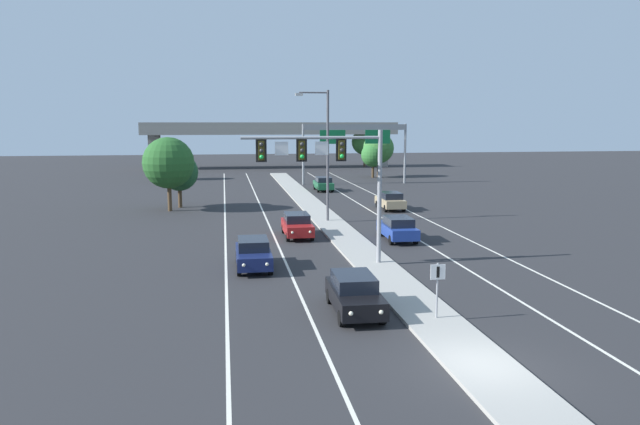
% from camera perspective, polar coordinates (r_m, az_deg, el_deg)
% --- Properties ---
extents(ground_plane, '(260.00, 260.00, 0.00)m').
position_cam_1_polar(ground_plane, '(20.59, 14.97, -13.96)').
color(ground_plane, '#28282B').
extents(median_island, '(2.40, 110.00, 0.15)m').
position_cam_1_polar(median_island, '(37.01, 3.63, -3.48)').
color(median_island, '#9E9B93').
rests_on(median_island, ground).
extents(lane_stripe_oncoming_center, '(0.14, 100.00, 0.01)m').
position_cam_1_polar(lane_stripe_oncoming_center, '(43.14, -4.52, -1.85)').
color(lane_stripe_oncoming_center, silver).
rests_on(lane_stripe_oncoming_center, ground).
extents(lane_stripe_receding_center, '(0.14, 100.00, 0.01)m').
position_cam_1_polar(lane_stripe_receding_center, '(44.85, 7.54, -1.50)').
color(lane_stripe_receding_center, silver).
rests_on(lane_stripe_receding_center, ground).
extents(edge_stripe_left, '(0.14, 100.00, 0.01)m').
position_cam_1_polar(edge_stripe_left, '(43.02, -8.91, -1.96)').
color(edge_stripe_left, silver).
rests_on(edge_stripe_left, ground).
extents(edge_stripe_right, '(0.14, 100.00, 0.01)m').
position_cam_1_polar(edge_stripe_right, '(45.89, 11.49, -1.37)').
color(edge_stripe_right, silver).
rests_on(edge_stripe_right, ground).
extents(overhead_signal_mast, '(7.51, 0.44, 7.20)m').
position_cam_1_polar(overhead_signal_mast, '(32.06, 1.10, 4.48)').
color(overhead_signal_mast, gray).
rests_on(overhead_signal_mast, median_island).
extents(median_sign_post, '(0.60, 0.10, 2.20)m').
position_cam_1_polar(median_sign_post, '(24.17, 11.01, -6.46)').
color(median_sign_post, gray).
rests_on(median_sign_post, median_island).
extents(street_lamp_median, '(2.58, 0.28, 10.00)m').
position_cam_1_polar(street_lamp_median, '(46.61, 0.46, 6.12)').
color(street_lamp_median, '#4C4C51').
rests_on(street_lamp_median, median_island).
extents(car_oncoming_black, '(1.89, 4.50, 1.58)m').
position_cam_1_polar(car_oncoming_black, '(25.01, 3.26, -7.62)').
color(car_oncoming_black, black).
rests_on(car_oncoming_black, ground).
extents(car_oncoming_navy, '(1.83, 4.47, 1.58)m').
position_cam_1_polar(car_oncoming_navy, '(32.60, -6.30, -3.83)').
color(car_oncoming_navy, '#141E4C').
rests_on(car_oncoming_navy, ground).
extents(car_oncoming_red, '(1.83, 4.47, 1.58)m').
position_cam_1_polar(car_oncoming_red, '(41.21, -2.17, -1.17)').
color(car_oncoming_red, maroon).
rests_on(car_oncoming_red, ground).
extents(car_receding_blue, '(1.89, 4.50, 1.58)m').
position_cam_1_polar(car_receding_blue, '(40.29, 7.32, -1.46)').
color(car_receding_blue, navy).
rests_on(car_receding_blue, ground).
extents(car_receding_tan, '(1.86, 4.49, 1.58)m').
position_cam_1_polar(car_receding_tan, '(54.26, 6.65, 1.13)').
color(car_receding_tan, tan).
rests_on(car_receding_tan, ground).
extents(car_receding_green, '(1.87, 4.49, 1.58)m').
position_cam_1_polar(car_receding_green, '(68.58, 0.33, 2.74)').
color(car_receding_green, '#195633').
rests_on(car_receding_green, ground).
extents(highway_sign_gantry, '(13.28, 0.42, 7.50)m').
position_cam_1_polar(highway_sign_gantry, '(75.88, 3.32, 7.33)').
color(highway_sign_gantry, gray).
rests_on(highway_sign_gantry, ground).
extents(overpass_bridge, '(42.40, 6.40, 7.65)m').
position_cam_1_polar(overpass_bridge, '(103.11, -4.62, 7.42)').
color(overpass_bridge, gray).
rests_on(overpass_bridge, ground).
extents(tree_far_right_c, '(4.32, 4.32, 6.25)m').
position_cam_1_polar(tree_far_right_c, '(85.80, 5.53, 6.05)').
color(tree_far_right_c, '#4C3823').
rests_on(tree_far_right_c, ground).
extents(tree_far_left_b, '(4.47, 4.47, 6.47)m').
position_cam_1_polar(tree_far_left_b, '(54.31, -14.09, 4.55)').
color(tree_far_left_b, '#4C3823').
rests_on(tree_far_left_b, ground).
extents(tree_far_left_c, '(3.42, 3.42, 4.95)m').
position_cam_1_polar(tree_far_left_c, '(56.51, -13.12, 3.71)').
color(tree_far_left_c, '#4C3823').
rests_on(tree_far_left_c, ground).
extents(tree_far_right_b, '(3.36, 3.36, 4.86)m').
position_cam_1_polar(tree_far_right_b, '(85.02, 5.03, 5.42)').
color(tree_far_right_b, '#4C3823').
rests_on(tree_far_right_b, ground).
extents(tree_far_left_a, '(3.58, 3.58, 5.18)m').
position_cam_1_polar(tree_far_left_a, '(83.89, -14.16, 5.29)').
color(tree_far_left_a, '#4C3823').
rests_on(tree_far_left_a, ground).
extents(tree_far_right_a, '(4.54, 4.54, 6.57)m').
position_cam_1_polar(tree_far_right_a, '(105.99, 4.23, 6.65)').
color(tree_far_right_a, '#4C3823').
rests_on(tree_far_right_a, ground).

